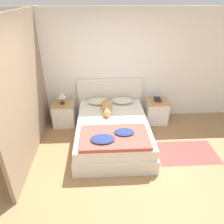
# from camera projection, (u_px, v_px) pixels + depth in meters

# --- Properties ---
(ground_plane) EXTENTS (16.00, 16.00, 0.00)m
(ground_plane) POSITION_uv_depth(u_px,v_px,m) (120.00, 175.00, 3.79)
(ground_plane) COLOR #997047
(wall_back) EXTENTS (9.00, 0.06, 2.55)m
(wall_back) POSITION_uv_depth(u_px,v_px,m) (113.00, 67.00, 5.04)
(wall_back) COLOR white
(wall_back) RESTS_ON ground_plane
(wall_side_left) EXTENTS (0.06, 3.10, 2.55)m
(wall_side_left) POSITION_uv_depth(u_px,v_px,m) (28.00, 86.00, 4.02)
(wall_side_left) COLOR gray
(wall_side_left) RESTS_ON ground_plane
(bed) EXTENTS (1.48, 2.08, 0.49)m
(bed) POSITION_uv_depth(u_px,v_px,m) (113.00, 132.00, 4.54)
(bed) COLOR silver
(bed) RESTS_ON ground_plane
(headboard) EXTENTS (1.56, 0.06, 1.00)m
(headboard) POSITION_uv_depth(u_px,v_px,m) (110.00, 98.00, 5.34)
(headboard) COLOR silver
(headboard) RESTS_ON ground_plane
(nightstand_left) EXTENTS (0.52, 0.46, 0.56)m
(nightstand_left) POSITION_uv_depth(u_px,v_px,m) (64.00, 114.00, 5.13)
(nightstand_left) COLOR white
(nightstand_left) RESTS_ON ground_plane
(nightstand_right) EXTENTS (0.52, 0.46, 0.56)m
(nightstand_right) POSITION_uv_depth(u_px,v_px,m) (156.00, 111.00, 5.24)
(nightstand_right) COLOR white
(nightstand_right) RESTS_ON ground_plane
(pillow_left) EXTENTS (0.50, 0.33, 0.12)m
(pillow_left) POSITION_uv_depth(u_px,v_px,m) (99.00, 101.00, 5.10)
(pillow_left) COLOR beige
(pillow_left) RESTS_ON bed
(pillow_right) EXTENTS (0.50, 0.33, 0.12)m
(pillow_right) POSITION_uv_depth(u_px,v_px,m) (122.00, 101.00, 5.13)
(pillow_right) COLOR beige
(pillow_right) RESTS_ON bed
(quilt) EXTENTS (1.22, 0.77, 0.12)m
(quilt) POSITION_uv_depth(u_px,v_px,m) (114.00, 137.00, 3.87)
(quilt) COLOR #BC4C42
(quilt) RESTS_ON bed
(dog) EXTENTS (0.22, 0.78, 0.21)m
(dog) POSITION_uv_depth(u_px,v_px,m) (107.00, 107.00, 4.77)
(dog) COLOR tan
(dog) RESTS_ON bed
(book_stack) EXTENTS (0.18, 0.24, 0.07)m
(book_stack) POSITION_uv_depth(u_px,v_px,m) (158.00, 99.00, 5.10)
(book_stack) COLOR #AD2D28
(book_stack) RESTS_ON nightstand_right
(table_lamp) EXTENTS (0.22, 0.22, 0.28)m
(table_lamp) POSITION_uv_depth(u_px,v_px,m) (62.00, 95.00, 4.87)
(table_lamp) COLOR #2D2D33
(table_lamp) RESTS_ON nightstand_left
(rug) EXTENTS (1.18, 0.74, 0.00)m
(rug) POSITION_uv_depth(u_px,v_px,m) (186.00, 153.00, 4.32)
(rug) COLOR #93423D
(rug) RESTS_ON ground_plane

